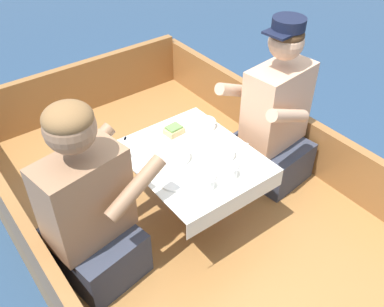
{
  "coord_description": "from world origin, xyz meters",
  "views": [
    {
      "loc": [
        -1.06,
        -1.35,
        2.21
      ],
      "look_at": [
        0.0,
        0.05,
        0.79
      ],
      "focal_mm": 40.0,
      "sensor_mm": 36.0,
      "label": 1
    }
  ],
  "objects_px": {
    "person_port": "(89,211)",
    "sandwich": "(174,130)",
    "person_starboard": "(274,121)",
    "coffee_cup_starboard": "(207,182)",
    "coffee_cup_port": "(231,171)"
  },
  "relations": [
    {
      "from": "person_starboard",
      "to": "coffee_cup_starboard",
      "type": "bearing_deg",
      "value": 11.46
    },
    {
      "from": "person_starboard",
      "to": "person_port",
      "type": "bearing_deg",
      "value": -6.52
    },
    {
      "from": "sandwich",
      "to": "coffee_cup_port",
      "type": "height_order",
      "value": "coffee_cup_port"
    },
    {
      "from": "person_starboard",
      "to": "coffee_cup_starboard",
      "type": "distance_m",
      "value": 0.73
    },
    {
      "from": "person_starboard",
      "to": "sandwich",
      "type": "xyz_separation_m",
      "value": [
        -0.57,
        0.23,
        0.05
      ]
    },
    {
      "from": "person_port",
      "to": "sandwich",
      "type": "height_order",
      "value": "person_port"
    },
    {
      "from": "coffee_cup_port",
      "to": "coffee_cup_starboard",
      "type": "relative_size",
      "value": 0.97
    },
    {
      "from": "sandwich",
      "to": "coffee_cup_port",
      "type": "relative_size",
      "value": 1.09
    },
    {
      "from": "person_port",
      "to": "person_starboard",
      "type": "bearing_deg",
      "value": -9.82
    },
    {
      "from": "coffee_cup_starboard",
      "to": "person_port",
      "type": "bearing_deg",
      "value": 156.67
    },
    {
      "from": "sandwich",
      "to": "coffee_cup_starboard",
      "type": "relative_size",
      "value": 1.05
    },
    {
      "from": "coffee_cup_starboard",
      "to": "coffee_cup_port",
      "type": "bearing_deg",
      "value": -3.21
    },
    {
      "from": "person_port",
      "to": "coffee_cup_starboard",
      "type": "bearing_deg",
      "value": -32.96
    },
    {
      "from": "person_port",
      "to": "person_starboard",
      "type": "xyz_separation_m",
      "value": [
        1.22,
        -0.0,
        0.01
      ]
    },
    {
      "from": "coffee_cup_port",
      "to": "person_starboard",
      "type": "bearing_deg",
      "value": 22.75
    }
  ]
}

